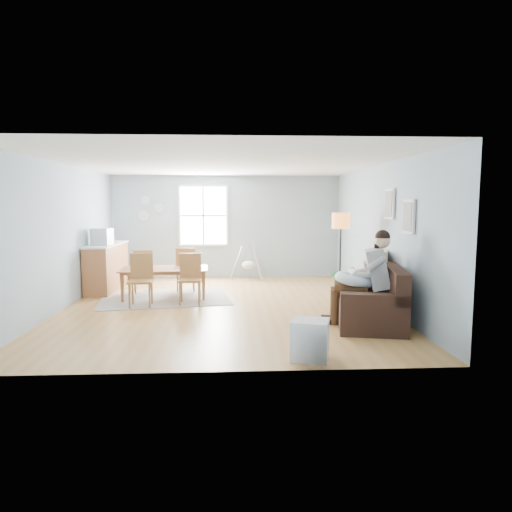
{
  "coord_description": "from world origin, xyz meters",
  "views": [
    {
      "loc": [
        0.16,
        -8.64,
        1.94
      ],
      "look_at": [
        0.59,
        -0.33,
        1.0
      ],
      "focal_mm": 32.0,
      "sensor_mm": 36.0,
      "label": 1
    }
  ],
  "objects": [
    {
      "name": "storage_cube",
      "position": [
        1.12,
        -3.11,
        0.25
      ],
      "size": [
        0.55,
        0.51,
        0.5
      ],
      "color": "silver",
      "rests_on": "room"
    },
    {
      "name": "infant",
      "position": [
        2.14,
        -1.38,
        0.83
      ],
      "size": [
        0.16,
        0.43,
        0.16
      ],
      "color": "silver",
      "rests_on": "nursing_pillow"
    },
    {
      "name": "monitor",
      "position": [
        -2.69,
        1.45,
        1.24
      ],
      "size": [
        0.44,
        0.42,
        0.37
      ],
      "color": "#B4B4B9",
      "rests_on": "counter"
    },
    {
      "name": "floor_lamp",
      "position": [
        2.34,
        0.4,
        1.47
      ],
      "size": [
        0.36,
        0.36,
        1.78
      ],
      "color": "black",
      "rests_on": "room"
    },
    {
      "name": "chair_ne",
      "position": [
        -0.89,
        1.5,
        0.57
      ],
      "size": [
        0.5,
        0.5,
        0.99
      ],
      "color": "#9F6637",
      "rests_on": "rug"
    },
    {
      "name": "father",
      "position": [
        2.31,
        -1.46,
        0.82
      ],
      "size": [
        1.16,
        0.67,
        1.54
      ],
      "color": "gray",
      "rests_on": "sofa"
    },
    {
      "name": "toddler",
      "position": [
        2.47,
        -0.93,
        0.78
      ],
      "size": [
        0.59,
        0.37,
        0.89
      ],
      "color": "white",
      "rests_on": "sofa"
    },
    {
      "name": "chair_se",
      "position": [
        -0.67,
        0.25,
        0.57
      ],
      "size": [
        0.46,
        0.46,
        0.99
      ],
      "color": "#9F6637",
      "rests_on": "rug"
    },
    {
      "name": "chair_nw",
      "position": [
        -1.8,
        1.36,
        0.55
      ],
      "size": [
        0.53,
        0.53,
        0.96
      ],
      "color": "#9F6637",
      "rests_on": "rug"
    },
    {
      "name": "chair_sw",
      "position": [
        -1.59,
        0.1,
        0.58
      ],
      "size": [
        0.48,
        0.48,
        1.01
      ],
      "color": "#9F6637",
      "rests_on": "rug"
    },
    {
      "name": "green_throw",
      "position": [
        2.58,
        -0.38,
        0.59
      ],
      "size": [
        1.12,
        0.94,
        0.04
      ],
      "primitive_type": "cube",
      "rotation": [
        0.0,
        0.0,
        -0.08
      ],
      "color": "#12521A",
      "rests_on": "sofa"
    },
    {
      "name": "pictures",
      "position": [
        2.97,
        -1.05,
        1.85
      ],
      "size": [
        0.05,
        1.34,
        0.74
      ],
      "color": "silver",
      "rests_on": "room"
    },
    {
      "name": "window",
      "position": [
        -0.6,
        3.46,
        1.65
      ],
      "size": [
        1.32,
        0.08,
        1.62
      ],
      "color": "silver",
      "rests_on": "room"
    },
    {
      "name": "sofa",
      "position": [
        2.52,
        -1.16,
        0.33
      ],
      "size": [
        1.43,
        2.47,
        0.94
      ],
      "color": "black",
      "rests_on": "room"
    },
    {
      "name": "beige_pillow",
      "position": [
        2.87,
        -0.61,
        0.85
      ],
      "size": [
        0.31,
        0.56,
        0.54
      ],
      "primitive_type": "cube",
      "rotation": [
        0.0,
        0.0,
        -0.31
      ],
      "color": "tan",
      "rests_on": "sofa"
    },
    {
      "name": "nursing_pillow",
      "position": [
        2.14,
        -1.42,
        0.74
      ],
      "size": [
        0.71,
        0.69,
        0.26
      ],
      "primitive_type": "torus",
      "rotation": [
        0.0,
        0.14,
        -0.1
      ],
      "color": "silver",
      "rests_on": "father"
    },
    {
      "name": "baby_swing",
      "position": [
        0.58,
        3.1,
        0.39
      ],
      "size": [
        1.02,
        1.04,
        0.88
      ],
      "color": "#B4B4B9",
      "rests_on": "room"
    },
    {
      "name": "counter",
      "position": [
        -2.7,
        1.81,
        0.54
      ],
      "size": [
        0.59,
        1.91,
        1.06
      ],
      "color": "#995832",
      "rests_on": "room"
    },
    {
      "name": "dining_table",
      "position": [
        -1.25,
        0.8,
        0.31
      ],
      "size": [
        1.83,
        1.08,
        0.63
      ],
      "primitive_type": "imported",
      "rotation": [
        0.0,
        0.0,
        0.05
      ],
      "color": "#995832",
      "rests_on": "rug"
    },
    {
      "name": "rug",
      "position": [
        -1.25,
        0.8,
        0.01
      ],
      "size": [
        2.87,
        2.36,
        0.01
      ],
      "primitive_type": "cube",
      "rotation": [
        0.0,
        0.0,
        0.16
      ],
      "color": "gray",
      "rests_on": "room"
    },
    {
      "name": "room",
      "position": [
        0.0,
        0.0,
        2.42
      ],
      "size": [
        8.4,
        9.4,
        3.9
      ],
      "color": "#AF7C3E"
    },
    {
      "name": "wall_plates",
      "position": [
        -2.0,
        3.47,
        1.83
      ],
      "size": [
        0.67,
        0.02,
        0.66
      ],
      "color": "#A0B3C0",
      "rests_on": "room"
    }
  ]
}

